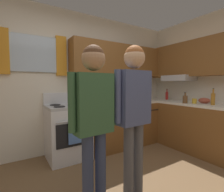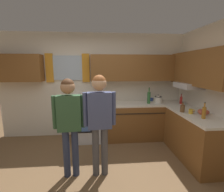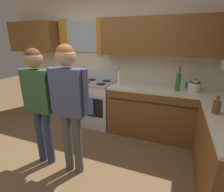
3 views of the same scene
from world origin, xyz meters
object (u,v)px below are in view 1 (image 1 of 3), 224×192
object	(u,v)px
bottle_squat_brown	(185,99)
mug_cobalt_blue	(136,98)
stove_oven	(68,131)
stovetop_kettle	(146,96)
bottle_sauce_red	(167,95)
bottle_oil_amber	(213,99)
bottle_milk_white	(96,97)
adult_in_plaid	(134,103)
bottle_wine_green	(139,94)
adult_left	(94,110)
mixing_bowl	(204,101)
mug_mustard_yellow	(194,101)

from	to	relation	value
bottle_squat_brown	mug_cobalt_blue	bearing A→B (deg)	103.67
stove_oven	mug_cobalt_blue	world-z (taller)	stove_oven
stove_oven	stovetop_kettle	world-z (taller)	stovetop_kettle
bottle_sauce_red	bottle_oil_amber	size ratio (longest dim) A/B	0.86
bottle_milk_white	adult_in_plaid	bearing A→B (deg)	-98.33
bottle_wine_green	stovetop_kettle	xyz separation A→B (m)	(0.25, 0.06, -0.06)
bottle_sauce_red	adult_left	xyz separation A→B (m)	(-2.44, -1.19, 0.02)
stove_oven	mixing_bowl	world-z (taller)	stove_oven
bottle_milk_white	adult_left	world-z (taller)	adult_left
bottle_squat_brown	bottle_wine_green	distance (m)	0.91
mug_cobalt_blue	mixing_bowl	xyz separation A→B (m)	(0.57, -1.26, 0.00)
mixing_bowl	bottle_wine_green	bearing A→B (deg)	127.22
stove_oven	mug_mustard_yellow	size ratio (longest dim) A/B	9.15
stove_oven	stovetop_kettle	xyz separation A→B (m)	(1.77, -0.02, 0.53)
bottle_squat_brown	bottle_wine_green	bearing A→B (deg)	118.36
adult_left	bottle_sauce_red	bearing A→B (deg)	25.88
bottle_sauce_red	bottle_milk_white	distance (m)	1.78
bottle_sauce_red	bottle_milk_white	world-z (taller)	bottle_milk_white
mixing_bowl	bottle_oil_amber	bearing A→B (deg)	-123.63
bottle_wine_green	mixing_bowl	bearing A→B (deg)	-52.78
stove_oven	stovetop_kettle	distance (m)	1.84
bottle_wine_green	adult_in_plaid	bearing A→B (deg)	-132.98
stovetop_kettle	bottle_milk_white	bearing A→B (deg)	-177.85
stove_oven	bottle_squat_brown	xyz separation A→B (m)	(1.94, -0.87, 0.51)
mug_cobalt_blue	mug_mustard_yellow	bearing A→B (deg)	-72.70
bottle_wine_green	mixing_bowl	xyz separation A→B (m)	(0.74, -0.98, -0.10)
bottle_oil_amber	adult_in_plaid	size ratio (longest dim) A/B	0.17
mug_mustard_yellow	mixing_bowl	world-z (taller)	mixing_bowl
bottle_squat_brown	stovetop_kettle	bearing A→B (deg)	101.56
stove_oven	mixing_bowl	distance (m)	2.53
bottle_oil_amber	adult_in_plaid	distance (m)	1.79
mug_cobalt_blue	adult_left	size ratio (longest dim) A/B	0.07
mug_cobalt_blue	bottle_sauce_red	bearing A→B (deg)	-31.84
bottle_wine_green	mixing_bowl	distance (m)	1.23
mug_mustard_yellow	mixing_bowl	bearing A→B (deg)	-18.02
stove_oven	adult_in_plaid	world-z (taller)	adult_in_plaid
bottle_sauce_red	mixing_bowl	xyz separation A→B (m)	(-0.03, -0.88, -0.05)
bottle_squat_brown	mixing_bowl	world-z (taller)	bottle_squat_brown
bottle_wine_green	stovetop_kettle	size ratio (longest dim) A/B	1.44
adult_left	bottle_wine_green	bearing A→B (deg)	37.38
mug_mustard_yellow	bottle_squat_brown	bearing A→B (deg)	133.25
bottle_squat_brown	mug_mustard_yellow	xyz separation A→B (m)	(0.11, -0.12, -0.03)
mug_mustard_yellow	bottle_oil_amber	bearing A→B (deg)	-80.36
stove_oven	adult_in_plaid	bearing A→B (deg)	-77.25
mixing_bowl	bottle_squat_brown	bearing A→B (deg)	149.77
adult_left	stove_oven	bearing A→B (deg)	83.04
bottle_milk_white	mug_cobalt_blue	distance (m)	1.21
bottle_squat_brown	bottle_milk_white	bearing A→B (deg)	150.78
mug_mustard_yellow	mixing_bowl	xyz separation A→B (m)	(0.20, -0.07, 0.00)
bottle_sauce_red	adult_in_plaid	size ratio (longest dim) A/B	0.15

